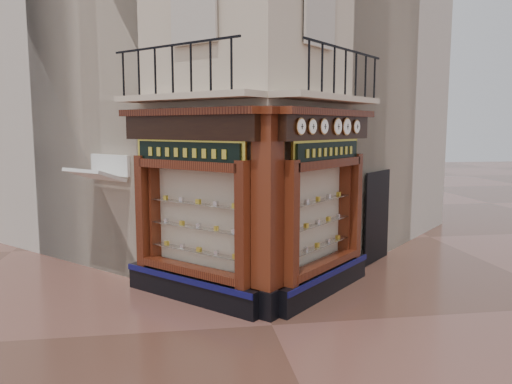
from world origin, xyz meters
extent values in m
plane|color=#513126|center=(0.00, 0.00, 0.00)|extent=(80.00, 80.00, 0.00)
cube|color=beige|center=(0.00, 6.16, 6.00)|extent=(11.31, 11.31, 12.00)
cube|color=beige|center=(-2.47, 8.63, 5.50)|extent=(11.31, 11.31, 11.00)
cube|color=beige|center=(2.47, 8.63, 5.50)|extent=(11.31, 11.31, 11.00)
cube|color=black|center=(-1.44, 1.54, 0.28)|extent=(2.72, 2.72, 0.55)
cube|color=#0E0E46|center=(-1.57, 1.41, 0.49)|extent=(2.50, 2.50, 0.12)
cube|color=#341109|center=(-0.45, 0.55, 1.77)|extent=(0.37, 0.37, 2.45)
cube|color=#341109|center=(-2.43, 2.53, 1.77)|extent=(0.37, 0.37, 2.45)
cube|color=beige|center=(-1.20, 1.77, 1.75)|extent=(1.80, 1.80, 2.10)
cube|color=black|center=(-1.42, 1.55, 3.60)|extent=(2.69, 2.69, 0.50)
cube|color=#341109|center=(-1.47, 1.50, 3.91)|extent=(2.86, 2.86, 0.14)
cube|color=black|center=(1.44, 1.54, 0.28)|extent=(2.72, 2.72, 0.55)
cube|color=#0E0E46|center=(1.57, 1.41, 0.49)|extent=(2.50, 2.50, 0.12)
cube|color=#341109|center=(0.45, 0.55, 1.77)|extent=(0.37, 0.37, 2.45)
cube|color=#341109|center=(2.43, 2.53, 1.77)|extent=(0.37, 0.37, 2.45)
cube|color=beige|center=(1.20, 1.77, 1.75)|extent=(1.80, 1.80, 2.10)
cube|color=black|center=(1.42, 1.55, 3.60)|extent=(2.69, 2.69, 0.50)
cube|color=#341109|center=(1.47, 1.50, 3.91)|extent=(2.86, 2.86, 0.14)
cube|color=black|center=(0.00, 0.50, 0.28)|extent=(0.78, 0.78, 0.55)
cube|color=#341109|center=(0.00, 0.50, 2.20)|extent=(0.64, 0.64, 3.50)
cube|color=#341109|center=(0.00, 0.50, 3.91)|extent=(0.85, 0.85, 0.14)
cube|color=beige|center=(-1.48, 1.49, 4.20)|extent=(2.97, 2.97, 0.12)
cube|color=black|center=(-1.72, 1.26, 5.15)|extent=(2.36, 2.36, 0.04)
cube|color=beige|center=(1.48, 1.49, 4.20)|extent=(2.97, 2.97, 0.12)
cube|color=black|center=(1.72, 1.26, 5.15)|extent=(2.36, 2.36, 0.04)
cylinder|color=#A87038|center=(0.62, 0.52, 3.62)|extent=(0.26, 0.26, 0.32)
cylinder|color=white|center=(0.64, 0.50, 3.62)|extent=(0.21, 0.21, 0.28)
cube|color=black|center=(0.65, 0.49, 3.62)|extent=(0.02, 0.02, 0.11)
cube|color=black|center=(0.65, 0.49, 3.62)|extent=(0.07, 0.07, 0.01)
cylinder|color=#A87038|center=(0.92, 0.82, 3.62)|extent=(0.26, 0.26, 0.31)
cylinder|color=white|center=(0.94, 0.80, 3.62)|extent=(0.20, 0.20, 0.27)
cube|color=black|center=(0.95, 0.79, 3.62)|extent=(0.02, 0.02, 0.10)
cube|color=black|center=(0.95, 0.79, 3.62)|extent=(0.06, 0.06, 0.01)
cylinder|color=#A87038|center=(1.25, 1.16, 3.62)|extent=(0.26, 0.26, 0.32)
cylinder|color=white|center=(1.27, 1.13, 3.62)|extent=(0.21, 0.21, 0.28)
cube|color=black|center=(1.28, 1.12, 3.62)|extent=(0.02, 0.02, 0.11)
cube|color=black|center=(1.28, 1.12, 3.62)|extent=(0.07, 0.07, 0.01)
cylinder|color=#A87038|center=(1.66, 1.57, 3.62)|extent=(0.29, 0.29, 0.36)
cylinder|color=white|center=(1.68, 1.55, 3.62)|extent=(0.24, 0.24, 0.31)
cube|color=black|center=(1.69, 1.54, 3.62)|extent=(0.02, 0.02, 0.12)
cube|color=black|center=(1.69, 1.54, 3.62)|extent=(0.07, 0.07, 0.01)
cylinder|color=#A87038|center=(1.97, 1.87, 3.62)|extent=(0.31, 0.31, 0.38)
cylinder|color=white|center=(1.99, 1.85, 3.62)|extent=(0.25, 0.25, 0.33)
cube|color=black|center=(2.00, 1.84, 3.62)|extent=(0.02, 0.02, 0.13)
cube|color=black|center=(2.00, 1.84, 3.62)|extent=(0.08, 0.08, 0.01)
cylinder|color=#A87038|center=(2.31, 2.22, 3.62)|extent=(0.26, 0.26, 0.31)
cylinder|color=white|center=(2.33, 2.20, 3.62)|extent=(0.21, 0.21, 0.27)
cube|color=black|center=(2.34, 2.19, 3.62)|extent=(0.02, 0.02, 0.10)
cube|color=black|center=(2.34, 2.19, 3.62)|extent=(0.06, 0.06, 0.01)
cube|color=gold|center=(-1.45, 1.53, 3.10)|extent=(2.13, 2.13, 0.57)
cube|color=black|center=(-1.48, 1.50, 3.10)|extent=(1.99, 1.99, 0.43)
cube|color=gold|center=(1.45, 1.53, 3.10)|extent=(1.99, 1.99, 0.53)
cube|color=black|center=(1.48, 1.50, 3.10)|extent=(1.86, 1.86, 0.40)
camera|label=1|loc=(-1.60, -8.61, 3.60)|focal=35.00mm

